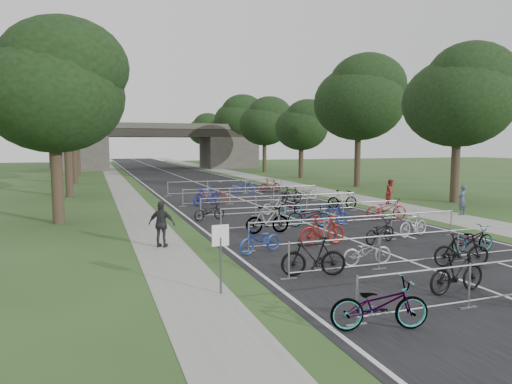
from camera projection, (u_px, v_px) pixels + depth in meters
road at (175, 175)px, 58.17m from camera, size 11.00×140.00×0.01m
sidewalk_right at (235, 173)px, 60.85m from camera, size 3.00×140.00×0.01m
sidewalk_left at (113, 176)px, 55.65m from camera, size 2.00×140.00×0.01m
lane_markings at (175, 175)px, 58.17m from camera, size 0.12×140.00×0.00m
overpass_bridge at (158, 146)px, 71.84m from camera, size 31.00×8.00×7.05m
park_sign at (220, 246)px, 11.75m from camera, size 0.45×0.06×1.83m
tree_left_0 at (55, 89)px, 21.77m from camera, size 6.72×6.72×10.25m
tree_right_0 at (461, 98)px, 29.94m from camera, size 7.17×7.17×10.93m
tree_left_1 at (67, 97)px, 32.92m from camera, size 7.56×7.56×11.53m
tree_right_1 at (360, 99)px, 41.07m from camera, size 8.18×8.18×12.47m
tree_left_2 at (73, 100)px, 44.07m from camera, size 8.40×8.40×12.81m
tree_right_2 at (302, 126)px, 52.51m from camera, size 6.16×6.16×9.39m
tree_left_3 at (78, 123)px, 55.47m from camera, size 6.72×6.72×10.25m
tree_right_3 at (265, 122)px, 63.65m from camera, size 7.17×7.17×10.93m
tree_left_4 at (80, 121)px, 66.62m from camera, size 7.56×7.56×11.53m
tree_right_4 at (239, 120)px, 74.78m from camera, size 8.18×8.18×12.47m
tree_left_5 at (81, 119)px, 77.77m from camera, size 8.40×8.40×12.81m
tree_right_5 at (220, 133)px, 86.22m from camera, size 6.16×6.16×9.39m
tree_left_6 at (83, 131)px, 89.17m from camera, size 6.72×6.72×10.25m
tree_right_6 at (205, 130)px, 97.35m from camera, size 7.17×7.17×10.93m
barrier_row_1 at (420, 248)px, 14.67m from camera, size 9.70×0.08×1.10m
barrier_row_2 at (359, 229)px, 18.04m from camera, size 9.70×0.08×1.10m
barrier_row_3 at (315, 215)px, 21.60m from camera, size 9.70×0.08×1.10m
barrier_row_4 at (282, 205)px, 25.34m from camera, size 9.70×0.08×1.10m
barrier_row_5 at (252, 195)px, 30.03m from camera, size 9.70×0.08×1.10m
barrier_row_6 at (227, 187)px, 35.64m from camera, size 9.70×0.08×1.10m
bike_0 at (379, 305)px, 9.50m from camera, size 2.21×1.23×1.10m
bike_1 at (457, 273)px, 11.87m from camera, size 1.88×0.65×1.11m
bike_4 at (313, 257)px, 13.41m from camera, size 2.02×1.04×1.17m
bike_5 at (367, 252)px, 14.62m from camera, size 1.75×0.65×0.91m
bike_6 at (462, 250)px, 14.44m from camera, size 1.87×0.99×1.08m
bike_7 at (472, 239)px, 16.33m from camera, size 1.87×0.67×0.98m
bike_8 at (260, 240)px, 16.25m from camera, size 1.92×1.17×0.95m
bike_9 at (323, 230)px, 17.51m from camera, size 2.01×0.68×1.19m
bike_10 at (380, 232)px, 17.89m from camera, size 1.91×1.21×0.95m
bike_11 at (413, 225)px, 19.12m from camera, size 1.81×0.91×1.05m
bike_12 at (267, 220)px, 19.82m from camera, size 1.99×0.62×1.19m
bike_13 at (309, 216)px, 21.41m from camera, size 2.09×1.44×1.04m
bike_14 at (332, 215)px, 21.82m from camera, size 1.69×0.48×1.01m
bike_15 at (386, 209)px, 23.41m from camera, size 2.24×1.18×1.12m
bike_16 at (209, 212)px, 23.29m from camera, size 1.84×1.04×0.92m
bike_17 at (275, 206)px, 25.21m from camera, size 1.69×0.75×0.98m
bike_18 at (291, 206)px, 24.75m from camera, size 2.13×1.61×1.07m
bike_19 at (342, 200)px, 27.38m from camera, size 1.95×0.73×1.14m
bike_20 at (206, 196)px, 28.91m from camera, size 2.15×1.36×1.25m
bike_21 at (213, 195)px, 30.12m from camera, size 2.15×1.14×1.07m
bike_22 at (291, 195)px, 30.66m from camera, size 1.75×0.63×1.03m
bike_23 at (306, 193)px, 32.02m from camera, size 1.92×1.01×0.96m
bike_26 at (243, 187)px, 36.18m from camera, size 1.96×0.88×0.99m
bike_27 at (270, 185)px, 37.26m from camera, size 1.86×0.64×1.10m
pedestrian_a at (462, 200)px, 25.00m from camera, size 0.70×0.56×1.67m
pedestrian_b at (391, 192)px, 29.43m from camera, size 0.99×0.93×1.63m
pedestrian_c at (162, 225)px, 17.14m from camera, size 1.11×0.87×1.76m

